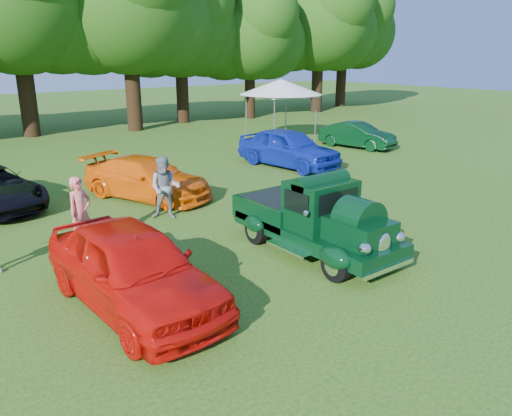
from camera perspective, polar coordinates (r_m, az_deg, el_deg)
ground at (r=11.34m, az=4.78°, el=-7.55°), size 120.00×120.00×0.00m
hero_pickup at (r=12.41m, az=6.61°, el=-1.39°), size 2.21×4.74×1.85m
red_convertible at (r=9.92m, az=-13.91°, el=-6.61°), size 2.21×4.92×1.64m
back_car_orange at (r=17.36m, az=-12.34°, el=3.34°), size 3.65×5.10×1.37m
back_car_blue at (r=21.84m, az=3.73°, el=6.90°), size 2.60×5.07×1.65m
back_car_green at (r=26.82m, az=11.49°, el=8.17°), size 2.19×4.19×1.31m
spectator_pink at (r=13.36m, az=-19.44°, el=-0.43°), size 0.78×0.66×1.83m
spectator_grey at (r=15.03m, az=-10.34°, el=2.30°), size 1.16×1.12×1.88m
canopy_tent at (r=28.19m, az=2.85°, el=13.62°), size 4.87×4.87×3.40m
tree_line at (r=32.31m, az=-27.04°, el=20.12°), size 63.63×11.23×12.33m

